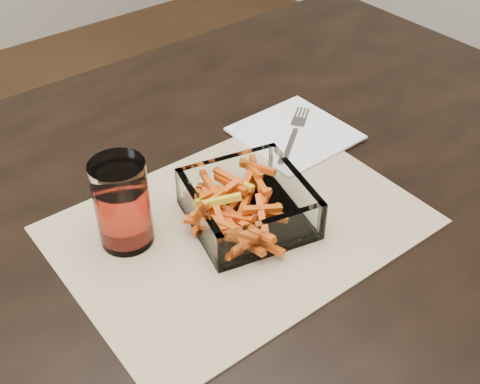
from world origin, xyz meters
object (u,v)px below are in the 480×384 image
object	(u,v)px
dining_table	(150,286)
glass_bowl	(248,206)
tumbler	(123,206)
fork	(295,132)

from	to	relation	value
dining_table	glass_bowl	bearing A→B (deg)	-23.93
dining_table	glass_bowl	distance (m)	0.18
dining_table	tumbler	distance (m)	0.15
dining_table	tumbler	bearing A→B (deg)	145.49
glass_bowl	tumbler	xyz separation A→B (m)	(-0.14, 0.07, 0.03)
tumbler	dining_table	bearing A→B (deg)	-34.51
dining_table	tumbler	xyz separation A→B (m)	(-0.02, 0.01, 0.15)
dining_table	fork	distance (m)	0.33
tumbler	fork	size ratio (longest dim) A/B	0.85
tumbler	fork	xyz separation A→B (m)	(0.32, 0.04, -0.05)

